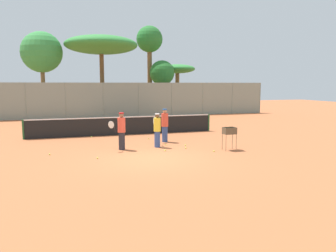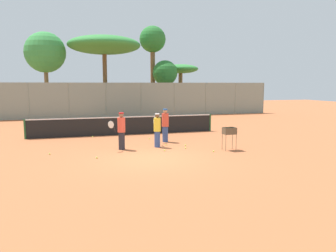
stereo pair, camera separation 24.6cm
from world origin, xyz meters
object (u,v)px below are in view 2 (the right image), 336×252
player_white_outfit (157,130)px  ball_cart (229,133)px  tennis_net (125,125)px  player_red_cap (165,125)px  parked_car (180,107)px  player_yellow_shirt (121,130)px

player_white_outfit → ball_cart: 3.34m
tennis_net → player_red_cap: 3.40m
player_red_cap → ball_cart: 3.59m
tennis_net → player_white_outfit: bearing=-78.4°
ball_cart → parked_car: 19.08m
player_white_outfit → ball_cart: size_ratio=1.56×
player_white_outfit → ball_cart: (2.92, -1.61, -0.04)m
player_white_outfit → parked_car: 18.38m
tennis_net → player_yellow_shirt: 4.41m
player_white_outfit → parked_car: bearing=-23.2°
player_red_cap → player_yellow_shirt: size_ratio=1.01×
tennis_net → player_white_outfit: (0.87, -4.21, 0.27)m
player_red_cap → ball_cart: player_red_cap is taller
tennis_net → player_white_outfit: player_white_outfit is taller
player_yellow_shirt → ball_cart: bearing=139.2°
tennis_net → ball_cart: (3.79, -5.82, 0.23)m
tennis_net → player_yellow_shirt: bearing=-101.0°
tennis_net → player_yellow_shirt: size_ratio=6.47×
tennis_net → parked_car: (7.70, 12.85, 0.10)m
tennis_net → player_red_cap: bearing=-61.8°
player_yellow_shirt → ball_cart: 4.86m
player_red_cap → parked_car: player_red_cap is taller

